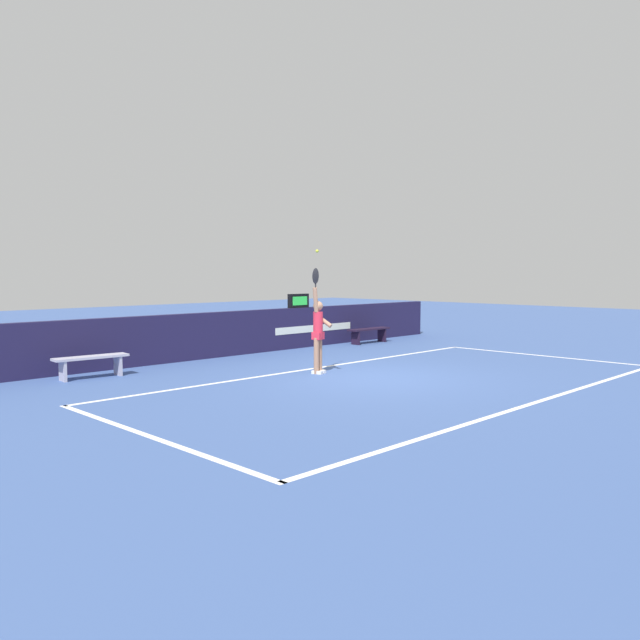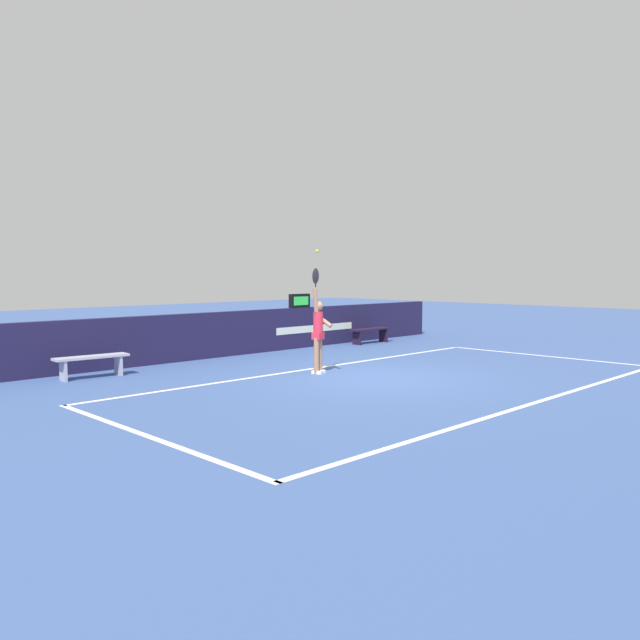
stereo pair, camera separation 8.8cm
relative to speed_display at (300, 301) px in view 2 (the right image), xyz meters
The scene contains 8 objects.
ground_plane 5.74m from the speed_display, 116.32° to the right, with size 60.00×60.00×0.00m, color #3D5894.
court_lines 6.49m from the speed_display, 112.90° to the right, with size 11.72×5.49×0.00m.
back_wall 2.59m from the speed_display, behind, with size 16.69×0.23×1.17m.
speed_display is the anchor object (origin of this frame).
tennis_player 4.80m from the speed_display, 128.01° to the right, with size 0.48×0.46×2.31m.
tennis_ball 4.95m from the speed_display, 128.24° to the right, with size 0.07×0.07×0.07m.
courtside_bench_near 6.84m from the speed_display, behind, with size 1.55×0.46×0.47m.
courtside_bench_far 2.66m from the speed_display, 16.63° to the right, with size 1.61×0.41×0.47m.
Camera 2 is at (-10.01, -8.47, 2.20)m, focal length 35.37 mm.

